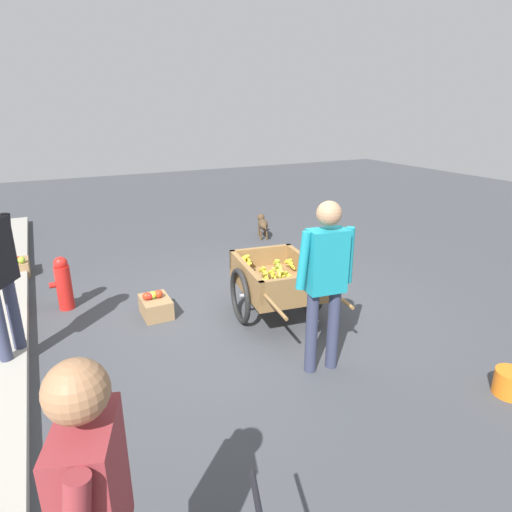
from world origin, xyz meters
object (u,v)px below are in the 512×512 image
(fire_hydrant, at_px, (63,283))
(plastic_bucket, at_px, (510,383))
(vendor_person, at_px, (326,274))
(mixed_fruit_crate, at_px, (17,267))
(fruit_cart, at_px, (276,281))
(dog, at_px, (263,224))
(apple_crate, at_px, (156,306))

(fire_hydrant, bearing_deg, plastic_bucket, -136.96)
(vendor_person, bearing_deg, mixed_fruit_crate, 33.37)
(plastic_bucket, bearing_deg, fruit_cart, 26.31)
(dog, distance_m, plastic_bucket, 5.14)
(vendor_person, distance_m, fire_hydrant, 3.27)
(dog, distance_m, fire_hydrant, 3.90)
(vendor_person, xyz_separation_m, mixed_fruit_crate, (3.96, 2.61, -0.83))
(fruit_cart, bearing_deg, plastic_bucket, -153.69)
(fruit_cart, xyz_separation_m, dog, (2.94, -1.35, -0.17))
(fruit_cart, relative_size, mixed_fruit_crate, 3.94)
(fruit_cart, bearing_deg, vendor_person, 172.64)
(fruit_cart, distance_m, dog, 3.24)
(fruit_cart, xyz_separation_m, vendor_person, (-1.14, 0.15, 0.52))
(vendor_person, distance_m, dog, 4.40)
(mixed_fruit_crate, bearing_deg, apple_crate, -145.61)
(fire_hydrant, relative_size, mixed_fruit_crate, 1.52)
(vendor_person, distance_m, apple_crate, 2.27)
(fire_hydrant, bearing_deg, vendor_person, -140.19)
(fire_hydrant, distance_m, plastic_bucket, 4.81)
(dog, height_order, plastic_bucket, dog)
(fire_hydrant, bearing_deg, mixed_fruit_crate, 20.40)
(dog, relative_size, mixed_fruit_crate, 1.47)
(dog, relative_size, fire_hydrant, 0.96)
(vendor_person, bearing_deg, dog, -20.14)
(mixed_fruit_crate, bearing_deg, dog, -88.38)
(fruit_cart, height_order, fire_hydrant, fruit_cart)
(fire_hydrant, xyz_separation_m, apple_crate, (-0.68, -0.93, -0.21))
(fruit_cart, bearing_deg, apple_crate, 62.95)
(vendor_person, relative_size, apple_crate, 3.66)
(fire_hydrant, xyz_separation_m, mixed_fruit_crate, (1.50, 0.56, -0.20))
(fruit_cart, distance_m, plastic_bucket, 2.46)
(dog, bearing_deg, vendor_person, 159.86)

